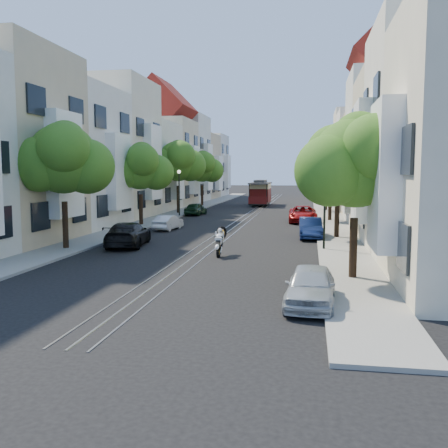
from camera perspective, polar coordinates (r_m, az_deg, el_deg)
The scene contains 27 objects.
ground at distance 50.87m, azimuth 3.51°, elevation 1.34°, with size 200.00×200.00×0.00m, color black.
sidewalk_east at distance 50.59m, azimuth 11.70°, elevation 1.27°, with size 2.50×80.00×0.12m, color gray.
sidewalk_west at distance 52.15m, azimuth -4.44°, elevation 1.51°, with size 2.50×80.00×0.12m, color gray.
rail_left at distance 50.93m, azimuth 2.89°, elevation 1.36°, with size 0.06×80.00×0.02m, color gray.
rail_slot at distance 50.87m, azimuth 3.51°, elevation 1.35°, with size 0.06×80.00×0.02m, color gray.
rail_right at distance 50.81m, azimuth 4.13°, elevation 1.34°, with size 0.06×80.00×0.02m, color gray.
lane_line at distance 50.87m, azimuth 3.51°, elevation 1.34°, with size 0.08×80.00×0.01m, color tan.
townhouses_east at distance 50.72m, azimuth 17.09°, elevation 6.93°, with size 7.75×72.00×12.00m.
townhouses_west at distance 53.24m, azimuth -9.36°, elevation 6.95°, with size 7.75×72.00×11.76m.
tree_e_a at distance 19.45m, azimuth 14.98°, elevation 6.55°, with size 4.72×3.87×6.27m.
tree_e_b at distance 31.42m, azimuth 13.03°, elevation 6.94°, with size 4.93×4.08×6.68m.
tree_e_c at distance 42.41m, azimuth 12.20°, elevation 6.50°, with size 4.84×3.99×6.52m.
tree_e_d at distance 53.40m, azimuth 11.72°, elevation 6.67°, with size 5.01×4.16×6.85m.
tree_w_a at distance 27.47m, azimuth -17.82°, elevation 6.96°, with size 4.93×4.08×6.68m.
tree_w_b at distance 38.51m, azimuth -9.48°, elevation 6.32°, with size 4.72×3.87×6.27m.
tree_w_c at distance 49.04m, azimuth -5.23°, elevation 7.08°, with size 5.13×4.28×7.09m.
tree_w_d at distance 59.73m, azimuth -2.48°, elevation 6.45°, with size 4.84×3.99×6.52m.
lamp_east at distance 26.44m, azimuth 11.45°, elevation 3.08°, with size 0.32×0.32×4.16m.
lamp_west at distance 45.96m, azimuth -5.15°, elevation 4.38°, with size 0.32×0.32×4.16m.
sportbike_rider at distance 24.52m, azimuth -0.50°, elevation -1.86°, with size 0.50×1.71×1.47m.
cable_car at distance 61.25m, azimuth 4.19°, elevation 3.71°, with size 2.38×7.42×2.84m.
parked_car_e_near at distance 15.73m, azimuth 9.86°, elevation -7.00°, with size 1.48×3.69×1.26m, color #A4AAAF.
parked_car_e_mid at distance 31.56m, azimuth 9.85°, elevation -0.45°, with size 1.36×3.89×1.28m, color #0E1B46.
parked_car_e_far at distance 41.20m, azimuth 9.00°, elevation 1.12°, with size 2.24×4.86×1.35m, color maroon.
parked_car_w_near at distance 28.21m, azimuth -10.91°, elevation -1.15°, with size 1.91×4.69×1.36m, color black.
parked_car_w_mid at distance 35.73m, azimuth -6.41°, elevation 0.18°, with size 1.13×3.23×1.06m, color silver.
parked_car_w_far at distance 47.59m, azimuth -3.25°, elevation 1.74°, with size 1.41×3.50×1.19m, color black.
Camera 1 is at (5.53, -22.39, 4.15)m, focal length 40.00 mm.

